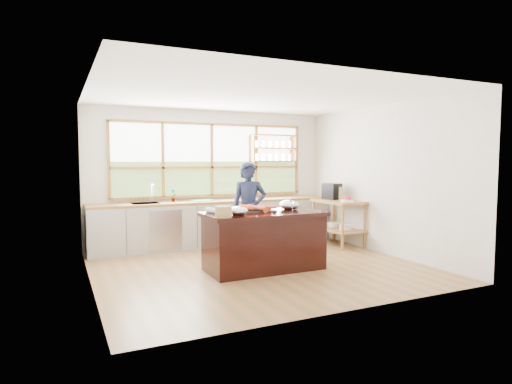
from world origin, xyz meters
TOP-DOWN VIEW (x-y plane):
  - ground_plane at (0.00, 0.00)m, footprint 5.00×5.00m
  - room_shell at (0.02, 0.51)m, footprint 5.02×4.52m
  - back_counter at (-0.02, 1.94)m, footprint 4.90×0.63m
  - right_shelf_unit at (2.19, 0.89)m, footprint 0.62×1.10m
  - island at (0.00, -0.20)m, footprint 1.85×0.90m
  - cook at (0.12, 0.63)m, footprint 0.71×0.58m
  - potted_plant at (-0.87, 2.00)m, footprint 0.16×0.13m
  - cutting_board at (-0.30, 1.94)m, footprint 0.42×0.32m
  - espresso_machine at (2.19, 1.12)m, footprint 0.36×0.37m
  - wine_bottle at (2.24, 0.90)m, footprint 0.07×0.07m
  - fruit_bowl at (2.14, 0.55)m, footprint 0.25×0.25m
  - slate_board at (-0.07, -0.06)m, footprint 0.57×0.43m
  - lobster_pile at (-0.08, -0.07)m, footprint 0.55×0.48m
  - mixing_bowl_left at (-0.50, -0.36)m, footprint 0.29×0.29m
  - mixing_bowl_right at (0.54, -0.04)m, footprint 0.34×0.34m
  - wine_glass at (0.36, -0.44)m, footprint 0.08×0.08m
  - wicker_basket at (-0.77, -0.46)m, footprint 0.24×0.24m
  - parchment_roll at (-0.76, -0.00)m, footprint 0.18×0.31m

SIDE VIEW (x-z plane):
  - ground_plane at x=0.00m, z-range 0.00..0.00m
  - island at x=0.00m, z-range 0.00..0.90m
  - back_counter at x=-0.02m, z-range 0.00..0.90m
  - right_shelf_unit at x=2.19m, z-range 0.15..1.05m
  - cook at x=0.12m, z-range 0.00..1.67m
  - cutting_board at x=-0.30m, z-range 0.90..0.91m
  - slate_board at x=-0.07m, z-range 0.90..0.92m
  - parchment_roll at x=-0.76m, z-range 0.90..0.98m
  - fruit_bowl at x=2.14m, z-range 0.89..1.00m
  - lobster_pile at x=-0.08m, z-range 0.92..1.00m
  - mixing_bowl_left at x=-0.50m, z-range 0.89..1.03m
  - mixing_bowl_right at x=0.54m, z-range 0.89..1.05m
  - wicker_basket at x=-0.77m, z-range 0.90..1.05m
  - wine_bottle at x=2.24m, z-range 0.90..1.16m
  - potted_plant at x=-0.87m, z-range 0.90..1.16m
  - wine_glass at x=0.36m, z-range 0.95..1.17m
  - espresso_machine at x=2.19m, z-range 0.90..1.23m
  - room_shell at x=0.02m, z-range 0.40..3.11m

